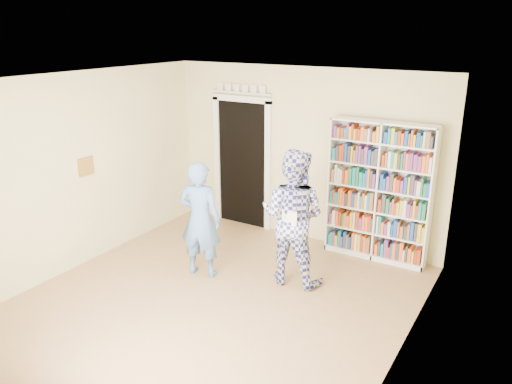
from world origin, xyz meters
TOP-DOWN VIEW (x-y plane):
  - floor at (0.00, 0.00)m, footprint 5.00×5.00m
  - ceiling at (0.00, 0.00)m, footprint 5.00×5.00m
  - wall_back at (0.00, 2.50)m, footprint 4.50×0.00m
  - wall_left at (-2.25, 0.00)m, footprint 0.00×5.00m
  - wall_right at (2.25, 0.00)m, footprint 0.00×5.00m
  - bookshelf at (1.29, 2.34)m, footprint 1.47×0.28m
  - doorway at (-1.10, 2.48)m, footprint 1.10×0.08m
  - wall_art at (-2.23, 0.20)m, footprint 0.03×0.25m
  - man_blue at (-0.58, 0.61)m, footprint 0.66×0.51m
  - man_plaid at (0.56, 1.08)m, footprint 0.94×0.76m
  - paper_sheet at (0.65, 0.82)m, footprint 0.20×0.01m

SIDE VIEW (x-z plane):
  - floor at x=0.00m, z-range 0.00..0.00m
  - man_blue at x=-0.58m, z-range 0.00..1.61m
  - man_plaid at x=0.56m, z-range 0.00..1.82m
  - paper_sheet at x=0.65m, z-range 0.82..1.10m
  - bookshelf at x=1.29m, z-range 0.01..2.04m
  - doorway at x=-1.10m, z-range -0.04..2.39m
  - wall_back at x=0.00m, z-range -0.90..3.60m
  - wall_left at x=-2.25m, z-range -1.15..3.85m
  - wall_right at x=2.25m, z-range -1.15..3.85m
  - wall_art at x=-2.23m, z-range 1.27..1.52m
  - ceiling at x=0.00m, z-range 2.70..2.70m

